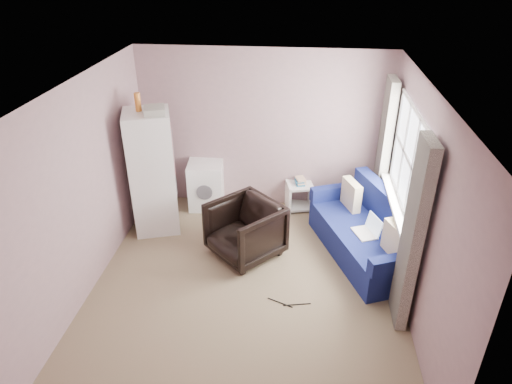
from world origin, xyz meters
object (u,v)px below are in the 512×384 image
side_table (299,194)px  sofa (369,234)px  washing_machine (206,184)px  armchair (245,228)px  fridge (153,172)px

side_table → sofa: size_ratio=0.26×
washing_machine → side_table: (1.49, 0.07, -0.14)m
armchair → sofa: (1.67, 0.19, -0.11)m
armchair → sofa: sofa is taller
fridge → sofa: 3.14m
armchair → fridge: bearing=-157.6°
fridge → side_table: bearing=2.8°
armchair → sofa: size_ratio=0.41×
armchair → side_table: bearing=106.3°
side_table → sofa: bearing=-49.7°
fridge → washing_machine: 1.06m
side_table → sofa: 1.50m
armchair → sofa: 1.68m
side_table → washing_machine: bearing=-177.3°
washing_machine → side_table: washing_machine is taller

